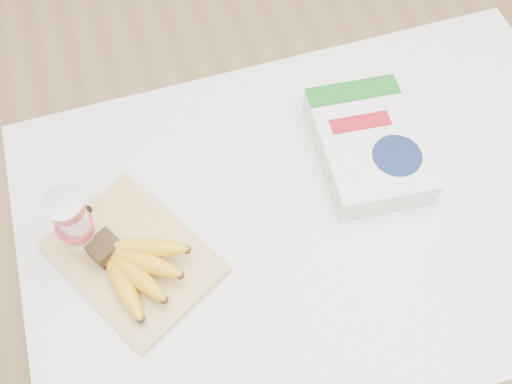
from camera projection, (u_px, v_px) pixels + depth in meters
table at (311, 289)px, 1.38m from camera, size 1.09×0.73×0.82m
cutting_board at (134, 257)px, 0.97m from camera, size 0.31×0.34×0.01m
bananas at (134, 265)px, 0.92m from camera, size 0.17×0.17×0.06m
yogurt_stack at (74, 223)px, 0.90m from camera, size 0.07×0.07×0.15m
cereal_box at (368, 144)px, 1.06m from camera, size 0.20×0.28×0.06m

